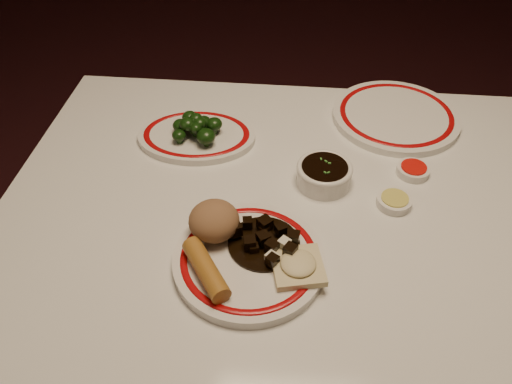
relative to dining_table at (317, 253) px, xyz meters
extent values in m
cube|color=white|center=(0.00, 0.00, 0.07)|extent=(1.20, 0.90, 0.04)
cylinder|color=black|center=(-0.54, 0.39, -0.30)|extent=(0.06, 0.06, 0.71)
cylinder|color=black|center=(0.54, 0.39, -0.30)|extent=(0.06, 0.06, 0.71)
cylinder|color=silver|center=(-0.12, -0.11, 0.10)|extent=(0.33, 0.33, 0.02)
torus|color=#990709|center=(-0.12, -0.11, 0.11)|extent=(0.28, 0.28, 0.00)
ellipsoid|color=#8B6141|center=(-0.18, -0.07, 0.14)|extent=(0.09, 0.09, 0.06)
cylinder|color=#A87029|center=(-0.18, -0.16, 0.13)|extent=(0.09, 0.12, 0.03)
cube|color=beige|center=(-0.04, -0.13, 0.12)|extent=(0.09, 0.09, 0.01)
ellipsoid|color=beige|center=(-0.04, -0.13, 0.13)|extent=(0.06, 0.06, 0.02)
cylinder|color=black|center=(-0.10, -0.08, 0.11)|extent=(0.12, 0.12, 0.00)
cube|color=black|center=(-0.09, -0.08, 0.12)|extent=(0.03, 0.03, 0.02)
cube|color=black|center=(-0.12, -0.10, 0.13)|extent=(0.02, 0.02, 0.02)
cube|color=black|center=(-0.10, -0.09, 0.13)|extent=(0.03, 0.03, 0.02)
cube|color=black|center=(-0.07, -0.06, 0.13)|extent=(0.02, 0.02, 0.02)
cube|color=black|center=(-0.13, -0.05, 0.12)|extent=(0.02, 0.02, 0.02)
cube|color=black|center=(-0.08, -0.09, 0.12)|extent=(0.02, 0.02, 0.01)
cube|color=black|center=(-0.11, -0.10, 0.12)|extent=(0.02, 0.02, 0.02)
cube|color=black|center=(-0.08, -0.10, 0.12)|extent=(0.03, 0.03, 0.02)
cube|color=black|center=(-0.10, -0.05, 0.13)|extent=(0.03, 0.03, 0.02)
cube|color=black|center=(-0.10, -0.06, 0.12)|extent=(0.02, 0.02, 0.01)
cube|color=black|center=(-0.05, -0.08, 0.13)|extent=(0.02, 0.02, 0.02)
cube|color=black|center=(-0.05, -0.11, 0.13)|extent=(0.03, 0.03, 0.02)
cube|color=black|center=(-0.08, -0.13, 0.13)|extent=(0.02, 0.02, 0.02)
cube|color=black|center=(-0.15, -0.07, 0.13)|extent=(0.03, 0.03, 0.02)
cube|color=beige|center=(-0.06, -0.09, 0.13)|extent=(0.02, 0.02, 0.01)
cube|color=beige|center=(-0.08, -0.12, 0.13)|extent=(0.02, 0.02, 0.01)
torus|color=#990709|center=(-0.27, 0.21, 0.11)|extent=(0.23, 0.23, 0.00)
cylinder|color=#23471C|center=(-0.25, 0.23, 0.11)|extent=(0.01, 0.01, 0.01)
ellipsoid|color=black|center=(-0.25, 0.23, 0.13)|extent=(0.03, 0.03, 0.02)
cylinder|color=#23471C|center=(-0.27, 0.22, 0.11)|extent=(0.01, 0.01, 0.01)
ellipsoid|color=black|center=(-0.27, 0.22, 0.13)|extent=(0.03, 0.03, 0.03)
cylinder|color=#23471C|center=(-0.26, 0.21, 0.11)|extent=(0.01, 0.01, 0.01)
ellipsoid|color=black|center=(-0.26, 0.21, 0.13)|extent=(0.04, 0.04, 0.03)
cylinder|color=#23471C|center=(-0.28, 0.22, 0.11)|extent=(0.01, 0.01, 0.01)
ellipsoid|color=black|center=(-0.28, 0.22, 0.13)|extent=(0.04, 0.04, 0.03)
cylinder|color=#23471C|center=(-0.24, 0.18, 0.11)|extent=(0.01, 0.01, 0.01)
ellipsoid|color=black|center=(-0.24, 0.18, 0.13)|extent=(0.04, 0.04, 0.03)
cylinder|color=#23471C|center=(-0.23, 0.22, 0.11)|extent=(0.01, 0.01, 0.01)
ellipsoid|color=black|center=(-0.23, 0.22, 0.13)|extent=(0.03, 0.03, 0.03)
cylinder|color=#23471C|center=(-0.25, 0.19, 0.11)|extent=(0.01, 0.01, 0.01)
ellipsoid|color=black|center=(-0.25, 0.19, 0.13)|extent=(0.03, 0.03, 0.02)
cylinder|color=#23471C|center=(-0.30, 0.18, 0.11)|extent=(0.01, 0.01, 0.01)
ellipsoid|color=black|center=(-0.30, 0.18, 0.12)|extent=(0.03, 0.03, 0.02)
cylinder|color=#23471C|center=(-0.30, 0.21, 0.11)|extent=(0.01, 0.01, 0.01)
ellipsoid|color=black|center=(-0.30, 0.21, 0.13)|extent=(0.03, 0.03, 0.03)
cylinder|color=#23471C|center=(-0.25, 0.23, 0.11)|extent=(0.01, 0.01, 0.01)
ellipsoid|color=black|center=(-0.25, 0.23, 0.13)|extent=(0.03, 0.03, 0.03)
cylinder|color=#23471C|center=(-0.26, 0.22, 0.11)|extent=(0.01, 0.01, 0.01)
ellipsoid|color=black|center=(-0.26, 0.22, 0.13)|extent=(0.04, 0.04, 0.03)
cylinder|color=#23471C|center=(-0.27, 0.21, 0.11)|extent=(0.01, 0.01, 0.01)
ellipsoid|color=black|center=(-0.27, 0.21, 0.12)|extent=(0.03, 0.03, 0.02)
cylinder|color=#23471C|center=(-0.27, 0.21, 0.11)|extent=(0.01, 0.01, 0.01)
ellipsoid|color=black|center=(-0.27, 0.21, 0.13)|extent=(0.03, 0.03, 0.03)
ellipsoid|color=black|center=(-0.26, 0.21, 0.14)|extent=(0.03, 0.03, 0.02)
ellipsoid|color=black|center=(-0.26, 0.19, 0.14)|extent=(0.02, 0.02, 0.02)
ellipsoid|color=black|center=(-0.26, 0.22, 0.14)|extent=(0.03, 0.03, 0.02)
ellipsoid|color=black|center=(-0.28, 0.20, 0.14)|extent=(0.03, 0.03, 0.03)
ellipsoid|color=black|center=(-0.28, 0.23, 0.14)|extent=(0.03, 0.03, 0.03)
ellipsoid|color=black|center=(-0.26, 0.22, 0.14)|extent=(0.03, 0.03, 0.02)
cylinder|color=silver|center=(0.00, 0.10, 0.11)|extent=(0.10, 0.10, 0.04)
cylinder|color=black|center=(0.00, 0.10, 0.13)|extent=(0.09, 0.09, 0.00)
cylinder|color=silver|center=(0.18, 0.14, 0.10)|extent=(0.06, 0.06, 0.02)
cylinder|color=red|center=(0.18, 0.14, 0.11)|extent=(0.05, 0.05, 0.00)
cylinder|color=silver|center=(0.13, 0.05, 0.10)|extent=(0.06, 0.06, 0.02)
cylinder|color=#C6BC51|center=(0.13, 0.05, 0.11)|extent=(0.05, 0.05, 0.00)
cylinder|color=silver|center=(0.16, 0.33, 0.10)|extent=(0.31, 0.31, 0.02)
torus|color=#990709|center=(0.16, 0.33, 0.11)|extent=(0.27, 0.27, 0.00)
camera|label=1|loc=(-0.06, -0.63, 0.74)|focal=35.00mm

